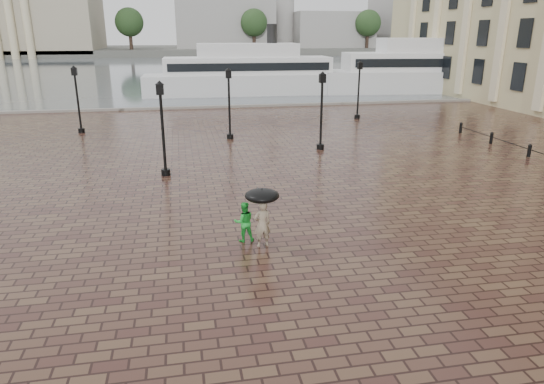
{
  "coord_description": "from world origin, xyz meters",
  "views": [
    {
      "loc": [
        -5.12,
        -13.37,
        6.64
      ],
      "look_at": [
        -2.17,
        2.26,
        1.4
      ],
      "focal_mm": 32.0,
      "sensor_mm": 36.0,
      "label": 1
    }
  ],
  "objects_px": {
    "adult_pedestrian": "(262,224)",
    "child_pedestrian": "(244,222)",
    "street_lamps": "(236,104)",
    "ferry_near": "(248,73)",
    "ferry_far": "(431,70)"
  },
  "relations": [
    {
      "from": "adult_pedestrian",
      "to": "child_pedestrian",
      "type": "distance_m",
      "value": 0.75
    },
    {
      "from": "street_lamps",
      "to": "child_pedestrian",
      "type": "bearing_deg",
      "value": -95.88
    },
    {
      "from": "street_lamps",
      "to": "ferry_near",
      "type": "height_order",
      "value": "ferry_near"
    },
    {
      "from": "child_pedestrian",
      "to": "street_lamps",
      "type": "bearing_deg",
      "value": -99.23
    },
    {
      "from": "ferry_near",
      "to": "ferry_far",
      "type": "distance_m",
      "value": 21.47
    },
    {
      "from": "adult_pedestrian",
      "to": "ferry_near",
      "type": "bearing_deg",
      "value": -107.66
    },
    {
      "from": "ferry_far",
      "to": "ferry_near",
      "type": "bearing_deg",
      "value": -177.62
    },
    {
      "from": "ferry_near",
      "to": "street_lamps",
      "type": "bearing_deg",
      "value": -98.35
    },
    {
      "from": "adult_pedestrian",
      "to": "child_pedestrian",
      "type": "xyz_separation_m",
      "value": [
        -0.52,
        0.54,
        -0.09
      ]
    },
    {
      "from": "adult_pedestrian",
      "to": "ferry_far",
      "type": "xyz_separation_m",
      "value": [
        26.74,
        39.5,
        1.72
      ]
    },
    {
      "from": "child_pedestrian",
      "to": "ferry_near",
      "type": "height_order",
      "value": "ferry_near"
    },
    {
      "from": "street_lamps",
      "to": "child_pedestrian",
      "type": "distance_m",
      "value": 16.3
    },
    {
      "from": "street_lamps",
      "to": "adult_pedestrian",
      "type": "xyz_separation_m",
      "value": [
        -1.14,
        -16.67,
        -1.55
      ]
    },
    {
      "from": "street_lamps",
      "to": "ferry_far",
      "type": "bearing_deg",
      "value": 41.73
    },
    {
      "from": "adult_pedestrian",
      "to": "ferry_near",
      "type": "distance_m",
      "value": 41.56
    }
  ]
}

